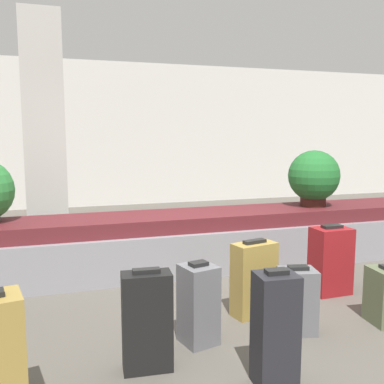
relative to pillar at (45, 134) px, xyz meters
The scene contains 12 objects.
ground_plane 3.48m from the pillar, 57.55° to the right, with size 18.00×18.00×0.00m, color #59544C.
back_wall 3.96m from the pillar, 65.21° to the left, with size 18.00×0.06×3.20m.
carousel 2.50m from the pillar, 39.32° to the right, with size 7.66×0.91×0.67m.
pillar is the anchor object (origin of this frame).
suitcase_0 4.30m from the pillar, 69.71° to the right, with size 0.27×0.24×0.77m.
suitcase_1 3.97m from the pillar, 43.34° to the right, with size 0.38×0.28×0.70m.
suitcase_2 3.73m from the pillar, 78.58° to the right, with size 0.35×0.21×0.71m.
suitcase_3 3.62m from the pillar, 70.26° to the right, with size 0.30×0.31×0.64m.
suitcase_4 4.03m from the pillar, 58.94° to the right, with size 0.33×0.29×0.55m.
suitcase_8 3.58m from the pillar, 58.07° to the right, with size 0.42×0.28×0.68m.
potted_plant_1 3.62m from the pillar, 22.35° to the right, with size 0.66×0.66×0.73m.
traveler_0 1.40m from the pillar, 93.96° to the left, with size 0.31×0.36×1.81m.
Camera 1 is at (-1.49, -3.54, 1.59)m, focal length 40.00 mm.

